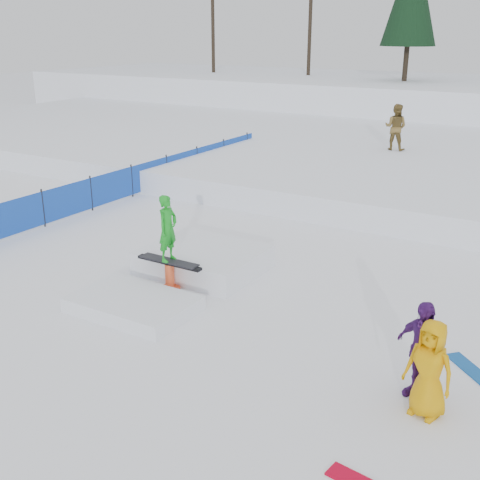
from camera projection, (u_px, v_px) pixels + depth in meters
The scene contains 9 objects.
ground at pixel (165, 318), 11.77m from camera, with size 120.00×120.00×0.00m, color white.
snow_berm at pixel (476, 103), 35.61m from camera, with size 60.00×14.00×2.40m, color white.
snow_midrise at pixel (406, 157), 24.56m from camera, with size 50.00×18.00×0.80m, color white.
safety_fence at pixel (132, 181), 20.08m from camera, with size 0.05×16.00×1.10m.
walker_olive at pixel (396, 127), 23.60m from camera, with size 0.87×0.68×1.80m, color brown.
spectator_purple at pixel (422, 350), 8.99m from camera, with size 0.93×0.39×1.59m, color #4A1A6D.
spectator_yellow at pixel (429, 369), 8.58m from camera, with size 0.74×0.48×1.51m, color #D79304.
loose_board_teal at pixel (477, 375), 9.79m from camera, with size 1.40×0.28×0.03m, color #0F4A91.
jib_rail_feature at pixel (186, 268), 13.38m from camera, with size 2.60×4.40×2.11m.
Camera 1 is at (6.72, -8.32, 5.33)m, focal length 45.00 mm.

